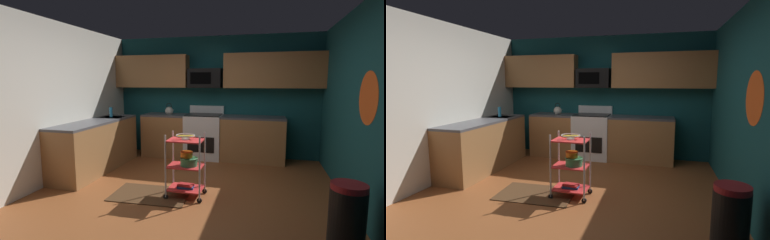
{
  "view_description": "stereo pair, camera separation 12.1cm",
  "coord_description": "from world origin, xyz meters",
  "views": [
    {
      "loc": [
        1.09,
        -3.75,
        1.64
      ],
      "look_at": [
        0.01,
        0.39,
        1.05
      ],
      "focal_mm": 26.53,
      "sensor_mm": 36.0,
      "label": 1
    },
    {
      "loc": [
        1.21,
        -3.72,
        1.64
      ],
      "look_at": [
        0.01,
        0.39,
        1.05
      ],
      "focal_mm": 26.53,
      "sensor_mm": 36.0,
      "label": 2
    }
  ],
  "objects": [
    {
      "name": "wall_right",
      "position": [
        2.23,
        0.0,
        1.3
      ],
      "size": [
        0.06,
        4.8,
        2.6
      ],
      "primitive_type": "cube",
      "color": "#14474C",
      "rests_on": "ground"
    },
    {
      "name": "oven_range",
      "position": [
        -0.16,
        2.1,
        0.48
      ],
      "size": [
        0.76,
        0.65,
        1.1
      ],
      "color": "white",
      "rests_on": "ground"
    },
    {
      "name": "wall_back",
      "position": [
        0.0,
        2.43,
        1.3
      ],
      "size": [
        4.52,
        0.06,
        2.6
      ],
      "primitive_type": "cube",
      "color": "#14474C",
      "rests_on": "ground"
    },
    {
      "name": "kettle",
      "position": [
        -0.95,
        2.1,
        1.0
      ],
      "size": [
        0.21,
        0.18,
        0.26
      ],
      "color": "beige",
      "rests_on": "counter_run"
    },
    {
      "name": "mixing_bowl_large",
      "position": [
        0.08,
        -0.02,
        0.52
      ],
      "size": [
        0.25,
        0.25,
        0.11
      ],
      "color": "#387F4C",
      "rests_on": "rolling_cart"
    },
    {
      "name": "book_stack",
      "position": [
        0.03,
        -0.02,
        0.15
      ],
      "size": [
        0.24,
        0.17,
        0.05
      ],
      "color": "#1E4C8C",
      "rests_on": "rolling_cart"
    },
    {
      "name": "wall_left",
      "position": [
        -2.23,
        0.0,
        1.3
      ],
      "size": [
        0.06,
        4.8,
        2.6
      ],
      "primitive_type": "cube",
      "color": "silver",
      "rests_on": "ground"
    },
    {
      "name": "trash_can",
      "position": [
        1.9,
        -0.84,
        0.33
      ],
      "size": [
        0.34,
        0.42,
        0.66
      ],
      "color": "black",
      "rests_on": "ground"
    },
    {
      "name": "rolling_cart",
      "position": [
        0.03,
        -0.02,
        0.45
      ],
      "size": [
        0.55,
        0.36,
        0.91
      ],
      "color": "silver",
      "rests_on": "ground"
    },
    {
      "name": "microwave",
      "position": [
        -0.16,
        2.21,
        1.7
      ],
      "size": [
        0.7,
        0.39,
        0.4
      ],
      "color": "black"
    },
    {
      "name": "mixing_bowl_small",
      "position": [
        0.04,
        -0.01,
        0.62
      ],
      "size": [
        0.18,
        0.18,
        0.08
      ],
      "color": "orange",
      "rests_on": "rolling_cart"
    },
    {
      "name": "dish_soap_bottle",
      "position": [
        -1.9,
        1.31,
        1.02
      ],
      "size": [
        0.06,
        0.06,
        0.2
      ],
      "primitive_type": "cylinder",
      "color": "#2D8CBF",
      "rests_on": "counter_run"
    },
    {
      "name": "floor",
      "position": [
        0.0,
        0.0,
        -0.02
      ],
      "size": [
        4.4,
        4.8,
        0.04
      ],
      "primitive_type": "cube",
      "color": "brown",
      "rests_on": "ground"
    },
    {
      "name": "wall_flower_decal",
      "position": [
        2.2,
        -0.2,
        1.45
      ],
      "size": [
        0.0,
        0.61,
        0.61
      ],
      "primitive_type": "cylinder",
      "rotation": [
        0.0,
        1.57,
        0.0
      ],
      "color": "#E5591E"
    },
    {
      "name": "floor_rug",
      "position": [
        -0.48,
        -0.09,
        0.01
      ],
      "size": [
        1.13,
        0.74,
        0.01
      ],
      "primitive_type": "cube",
      "rotation": [
        0.0,
        0.0,
        0.04
      ],
      "color": "#472D19",
      "rests_on": "ground"
    },
    {
      "name": "counter_run",
      "position": [
        -0.79,
        1.56,
        0.46
      ],
      "size": [
        3.7,
        2.66,
        0.92
      ],
      "color": "#9E6B3D",
      "rests_on": "ground"
    },
    {
      "name": "fruit_bowl",
      "position": [
        0.03,
        -0.02,
        0.88
      ],
      "size": [
        0.27,
        0.27,
        0.07
      ],
      "color": "silver",
      "rests_on": "rolling_cart"
    },
    {
      "name": "upper_cabinets",
      "position": [
        0.04,
        2.23,
        1.85
      ],
      "size": [
        4.4,
        0.33,
        0.7
      ],
      "color": "#9E6B3D"
    }
  ]
}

